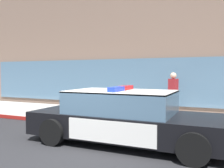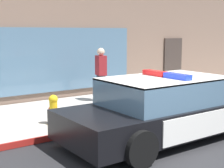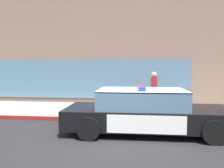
% 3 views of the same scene
% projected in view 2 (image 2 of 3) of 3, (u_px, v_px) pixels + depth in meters
% --- Properties ---
extents(ground, '(48.00, 48.00, 0.00)m').
position_uv_depth(ground, '(163.00, 160.00, 6.24)').
color(ground, '#262628').
extents(sidewalk, '(48.00, 3.54, 0.15)m').
position_uv_depth(sidewalk, '(64.00, 114.00, 9.46)').
color(sidewalk, '#B2ADA3').
rests_on(sidewalk, ground).
extents(curb_red_paint, '(28.80, 0.04, 0.14)m').
position_uv_depth(curb_red_paint, '(98.00, 128.00, 8.01)').
color(curb_red_paint, maroon).
rests_on(curb_red_paint, ground).
extents(police_cruiser, '(5.19, 2.13, 1.49)m').
position_uv_depth(police_cruiser, '(170.00, 108.00, 7.51)').
color(police_cruiser, black).
rests_on(police_cruiser, ground).
extents(fire_hydrant, '(0.34, 0.39, 0.73)m').
position_uv_depth(fire_hydrant, '(54.00, 110.00, 8.05)').
color(fire_hydrant, gold).
rests_on(fire_hydrant, sidewalk).
extents(pedestrian_on_sidewalk, '(0.34, 0.45, 1.71)m').
position_uv_depth(pedestrian_on_sidewalk, '(101.00, 75.00, 10.69)').
color(pedestrian_on_sidewalk, '#23232D').
rests_on(pedestrian_on_sidewalk, sidewalk).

